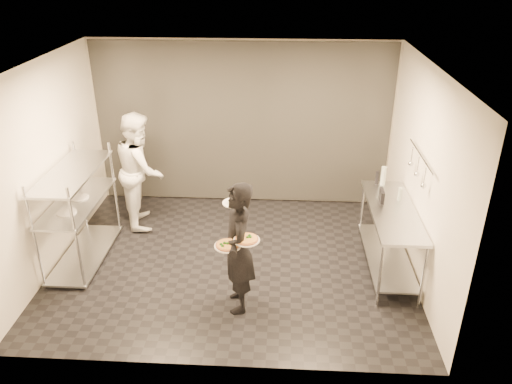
# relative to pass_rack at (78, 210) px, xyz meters

# --- Properties ---
(room_shell) EXTENTS (5.00, 4.00, 2.80)m
(room_shell) POSITION_rel_pass_rack_xyz_m (2.15, 1.18, 0.63)
(room_shell) COLOR black
(room_shell) RESTS_ON ground
(pass_rack) EXTENTS (0.60, 1.60, 1.50)m
(pass_rack) POSITION_rel_pass_rack_xyz_m (0.00, 0.00, 0.00)
(pass_rack) COLOR silver
(pass_rack) RESTS_ON ground
(prep_counter) EXTENTS (0.60, 1.80, 0.92)m
(prep_counter) POSITION_rel_pass_rack_xyz_m (4.33, 0.00, -0.14)
(prep_counter) COLOR silver
(prep_counter) RESTS_ON ground
(utensil_rail) EXTENTS (0.07, 1.20, 0.31)m
(utensil_rail) POSITION_rel_pass_rack_xyz_m (4.58, 0.00, 0.78)
(utensil_rail) COLOR silver
(utensil_rail) RESTS_ON room_shell
(waiter) EXTENTS (0.51, 0.68, 1.69)m
(waiter) POSITION_rel_pass_rack_xyz_m (2.33, -0.96, 0.07)
(waiter) COLOR black
(waiter) RESTS_ON ground
(chef) EXTENTS (0.90, 1.05, 1.85)m
(chef) POSITION_rel_pass_rack_xyz_m (0.60, 1.10, 0.16)
(chef) COLOR white
(chef) RESTS_ON ground
(pizza_plate_near) EXTENTS (0.31, 0.31, 0.05)m
(pizza_plate_near) POSITION_rel_pass_rack_xyz_m (2.23, -1.17, 0.25)
(pizza_plate_near) COLOR silver
(pizza_plate_near) RESTS_ON waiter
(pizza_plate_far) EXTENTS (0.31, 0.31, 0.05)m
(pizza_plate_far) POSITION_rel_pass_rack_xyz_m (2.45, -1.14, 0.32)
(pizza_plate_far) COLOR silver
(pizza_plate_far) RESTS_ON waiter
(salad_plate) EXTENTS (0.28, 0.28, 0.07)m
(salad_plate) POSITION_rel_pass_rack_xyz_m (2.26, -0.70, 0.57)
(salad_plate) COLOR silver
(salad_plate) RESTS_ON waiter
(pos_monitor) EXTENTS (0.06, 0.24, 0.17)m
(pos_monitor) POSITION_rel_pass_rack_xyz_m (4.21, 0.24, 0.24)
(pos_monitor) COLOR black
(pos_monitor) RESTS_ON prep_counter
(bottle_green) EXTENTS (0.08, 0.08, 0.28)m
(bottle_green) POSITION_rel_pass_rack_xyz_m (4.32, 0.79, 0.29)
(bottle_green) COLOR #96A497
(bottle_green) RESTS_ON prep_counter
(bottle_clear) EXTENTS (0.06, 0.06, 0.19)m
(bottle_clear) POSITION_rel_pass_rack_xyz_m (4.46, 0.29, 0.25)
(bottle_clear) COLOR #96A497
(bottle_clear) RESTS_ON prep_counter
(bottle_dark) EXTENTS (0.06, 0.06, 0.19)m
(bottle_dark) POSITION_rel_pass_rack_xyz_m (4.24, 0.80, 0.25)
(bottle_dark) COLOR black
(bottle_dark) RESTS_ON prep_counter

